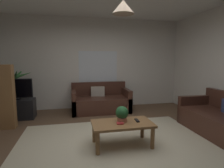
# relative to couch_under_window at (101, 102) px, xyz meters

# --- Properties ---
(floor) EXTENTS (5.40, 5.33, 0.02)m
(floor) POSITION_rel_couch_under_window_xyz_m (-0.06, -2.17, -0.28)
(floor) COLOR brown
(floor) RESTS_ON ground
(rug) EXTENTS (3.51, 2.93, 0.01)m
(rug) POSITION_rel_couch_under_window_xyz_m (-0.06, -2.37, -0.27)
(rug) COLOR beige
(rug) RESTS_ON ground
(wall_back) EXTENTS (5.52, 0.06, 2.76)m
(wall_back) POSITION_rel_couch_under_window_xyz_m (-0.06, 0.53, 1.11)
(wall_back) COLOR silver
(wall_back) RESTS_ON ground
(window_pane) EXTENTS (1.19, 0.01, 0.95)m
(window_pane) POSITION_rel_couch_under_window_xyz_m (0.01, 0.50, 1.01)
(window_pane) COLOR white
(couch_under_window) EXTENTS (1.65, 0.88, 0.82)m
(couch_under_window) POSITION_rel_couch_under_window_xyz_m (0.00, 0.00, 0.00)
(couch_under_window) COLOR #47281E
(couch_under_window) RESTS_ON ground
(couch_right_side) EXTENTS (0.88, 1.54, 0.82)m
(couch_right_side) POSITION_rel_couch_under_window_xyz_m (2.14, -2.11, 0.00)
(couch_right_side) COLOR #47281E
(couch_right_side) RESTS_ON ground
(coffee_table) EXTENTS (1.05, 0.59, 0.42)m
(coffee_table) POSITION_rel_couch_under_window_xyz_m (0.05, -2.23, 0.08)
(coffee_table) COLOR olive
(coffee_table) RESTS_ON ground
(book_on_table_0) EXTENTS (0.12, 0.11, 0.02)m
(book_on_table_0) POSITION_rel_couch_under_window_xyz_m (-0.01, -2.29, 0.16)
(book_on_table_0) COLOR #B22D2D
(book_on_table_0) RESTS_ON coffee_table
(remote_on_table_0) EXTENTS (0.06, 0.16, 0.02)m
(remote_on_table_0) POSITION_rel_couch_under_window_xyz_m (0.32, -2.21, 0.16)
(remote_on_table_0) COLOR black
(remote_on_table_0) RESTS_ON coffee_table
(potted_plant_on_table) EXTENTS (0.23, 0.23, 0.27)m
(potted_plant_on_table) POSITION_rel_couch_under_window_xyz_m (0.05, -2.18, 0.29)
(potted_plant_on_table) COLOR #B77051
(potted_plant_on_table) RESTS_ON coffee_table
(tv_stand) EXTENTS (0.90, 0.44, 0.50)m
(tv_stand) POSITION_rel_couch_under_window_xyz_m (-2.21, -0.25, -0.02)
(tv_stand) COLOR black
(tv_stand) RESTS_ON ground
(tv) EXTENTS (0.85, 0.16, 0.53)m
(tv) POSITION_rel_couch_under_window_xyz_m (-2.21, -0.27, 0.50)
(tv) COLOR black
(tv) RESTS_ON tv_stand
(potted_palm_corner) EXTENTS (0.99, 0.81, 1.33)m
(potted_palm_corner) POSITION_rel_couch_under_window_xyz_m (-2.36, 0.24, 0.34)
(potted_palm_corner) COLOR brown
(potted_palm_corner) RESTS_ON ground
(pendant_lamp) EXTENTS (0.36, 0.36, 0.52)m
(pendant_lamp) POSITION_rel_couch_under_window_xyz_m (0.05, -2.23, 2.07)
(pendant_lamp) COLOR black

